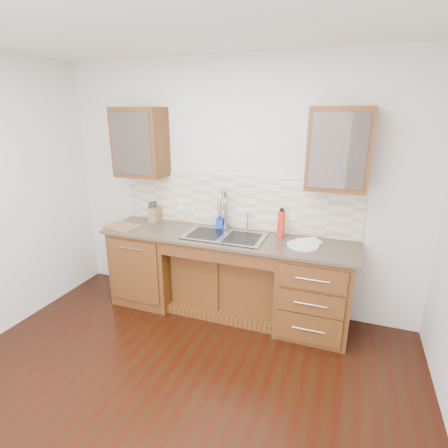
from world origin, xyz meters
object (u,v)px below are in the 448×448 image
(water_bottle, at_px, (281,225))
(cutting_board, at_px, (122,226))
(knife_block, at_px, (155,215))
(plate, at_px, (303,245))
(soap_bottle, at_px, (220,221))

(water_bottle, bearing_deg, cutting_board, -171.20)
(water_bottle, bearing_deg, knife_block, 178.48)
(water_bottle, height_order, knife_block, water_bottle)
(water_bottle, height_order, cutting_board, water_bottle)
(knife_block, height_order, cutting_board, knife_block)
(knife_block, bearing_deg, plate, -7.69)
(cutting_board, bearing_deg, water_bottle, 8.80)
(soap_bottle, bearing_deg, water_bottle, 0.78)
(water_bottle, relative_size, plate, 0.92)
(plate, xyz_separation_m, knife_block, (-1.76, 0.20, 0.08))
(water_bottle, xyz_separation_m, plate, (0.25, -0.16, -0.13))
(plate, bearing_deg, cutting_board, -176.95)
(water_bottle, xyz_separation_m, knife_block, (-1.50, 0.04, -0.06))
(plate, relative_size, cutting_board, 0.82)
(soap_bottle, height_order, plate, soap_bottle)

